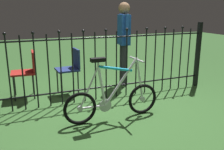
# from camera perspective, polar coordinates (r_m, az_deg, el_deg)

# --- Properties ---
(ground_plane) EXTENTS (20.00, 20.00, 0.00)m
(ground_plane) POSITION_cam_1_polar(r_m,az_deg,el_deg) (3.78, 2.96, -8.69)
(ground_plane) COLOR #305928
(iron_fence) EXTENTS (3.91, 0.07, 1.26)m
(iron_fence) POSITION_cam_1_polar(r_m,az_deg,el_deg) (4.21, -1.80, 2.79)
(iron_fence) COLOR black
(iron_fence) RESTS_ON ground
(bicycle) EXTENTS (1.40, 0.40, 0.89)m
(bicycle) POSITION_cam_1_polar(r_m,az_deg,el_deg) (3.49, 0.15, -5.31)
(bicycle) COLOR black
(bicycle) RESTS_ON ground
(chair_navy) EXTENTS (0.40, 0.39, 0.82)m
(chair_navy) POSITION_cam_1_polar(r_m,az_deg,el_deg) (4.55, -9.33, 1.97)
(chair_navy) COLOR black
(chair_navy) RESTS_ON ground
(chair_red) EXTENTS (0.42, 0.41, 0.81)m
(chair_red) POSITION_cam_1_polar(r_m,az_deg,el_deg) (4.55, -18.73, 1.25)
(chair_red) COLOR black
(chair_red) RESTS_ON ground
(person_visitor) EXTENTS (0.22, 0.47, 1.62)m
(person_visitor) POSITION_cam_1_polar(r_m,az_deg,el_deg) (4.98, 2.71, 8.68)
(person_visitor) COLOR #2D2D33
(person_visitor) RESTS_ON ground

